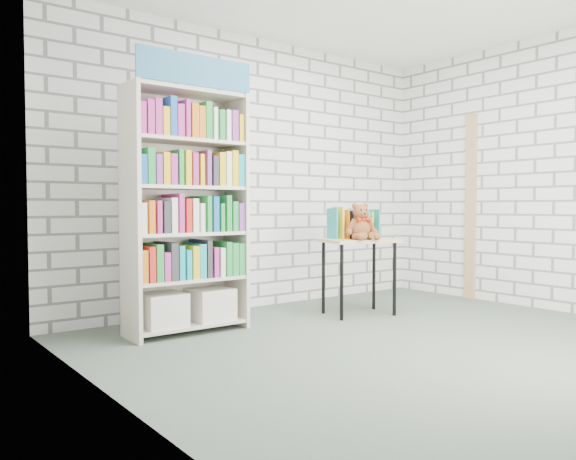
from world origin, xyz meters
TOP-DOWN VIEW (x-y plane):
  - ground at (0.00, 0.00)m, footprint 4.50×4.50m
  - room_shell at (0.00, 0.00)m, footprint 4.52×4.02m
  - bookshelf at (-1.17, 1.36)m, footprint 1.01×0.39m
  - display_table at (0.52, 1.03)m, footprint 0.78×0.63m
  - table_books at (0.55, 1.14)m, footprint 0.52×0.32m
  - teddy_bear at (0.46, 0.94)m, footprint 0.32×0.31m
  - door_trim at (2.23, 0.95)m, footprint 0.05×0.12m

SIDE VIEW (x-z plane):
  - ground at x=0.00m, z-range 0.00..0.00m
  - display_table at x=0.52m, z-range 0.27..1.01m
  - teddy_bear at x=0.46m, z-range 0.70..1.06m
  - table_books at x=0.55m, z-range 0.74..1.02m
  - bookshelf at x=-1.17m, z-range -0.10..2.16m
  - door_trim at x=2.23m, z-range 0.00..2.10m
  - room_shell at x=0.00m, z-range 0.38..3.19m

